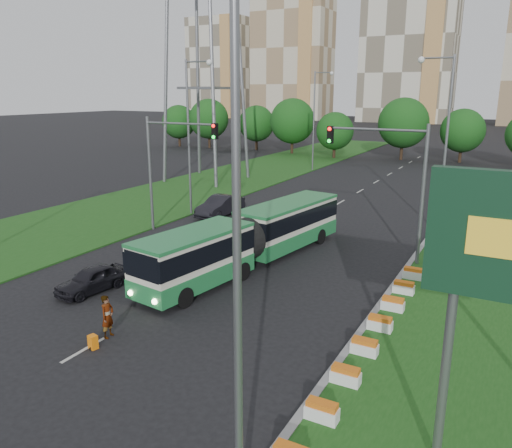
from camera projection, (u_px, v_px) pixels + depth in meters
The scene contains 16 objects.
ground at pixel (231, 308), 22.99m from camera, with size 360.00×360.00×0.00m, color black.
median_kerb at pixel (403, 274), 27.00m from camera, with size 0.30×60.00×0.18m, color gray.
left_verge at pixel (207, 186), 52.50m from camera, with size 12.00×110.00×0.10m, color #194915.
lane_markings at pixel (324, 212), 41.38m from camera, with size 0.20×100.00×0.01m, color #ABABA4, non-canonical shape.
flower_planters at pixel (373, 334), 19.55m from camera, with size 1.10×15.90×0.60m, color white, non-canonical shape.
traffic_mast_median at pixel (395, 171), 27.93m from camera, with size 5.76×0.32×8.00m.
traffic_mast_left at pixel (168, 157), 34.03m from camera, with size 5.76×0.32×8.00m.
street_lamps at pixel (271, 152), 31.33m from camera, with size 36.00×60.00×12.00m, color slate, non-canonical shape.
apartment_tower_west at pixel (293, 49), 174.17m from camera, with size 26.00×15.00×48.00m, color beige.
apartment_tower_cwest at pixel (410, 37), 155.31m from camera, with size 28.00×15.00×52.00m, color beige.
midrise_west at pixel (220, 68), 189.48m from camera, with size 22.00×14.00×36.00m, color beige.
articulated_bus at pixel (249, 238), 28.36m from camera, with size 2.47×15.87×2.61m.
car_left_near at pixel (92, 279), 24.76m from camera, with size 1.51×3.75×1.28m, color black.
car_left_far at pixel (220, 206), 39.81m from camera, with size 1.70×4.88×1.61m, color black.
pedestrian at pixel (107, 316), 20.08m from camera, with size 0.66×0.43×1.80m, color gray.
shopping_trolley at pixel (93, 342), 19.29m from camera, with size 0.33×0.35×0.56m.
Camera 1 is at (11.11, -18.12, 9.68)m, focal length 35.00 mm.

